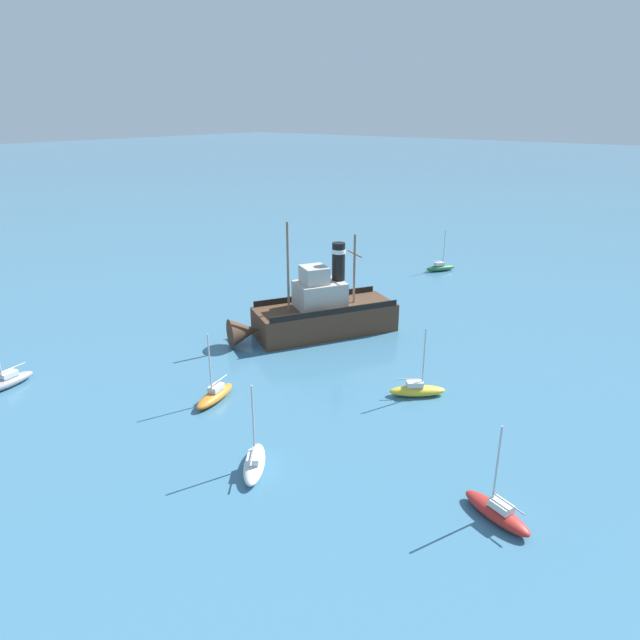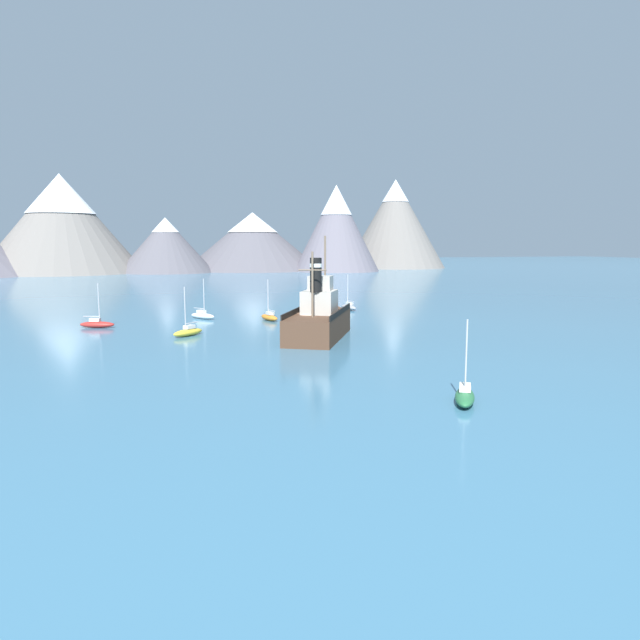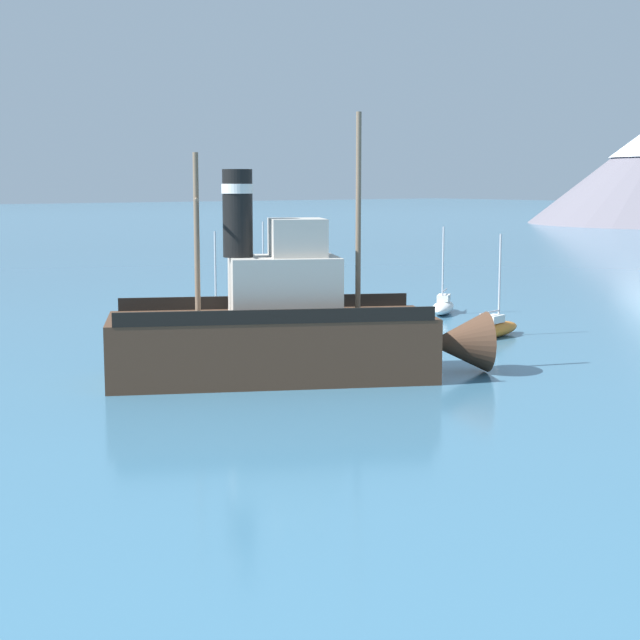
{
  "view_description": "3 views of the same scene",
  "coord_description": "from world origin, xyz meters",
  "px_view_note": "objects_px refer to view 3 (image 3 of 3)",
  "views": [
    {
      "loc": [
        -27.52,
        36.32,
        18.35
      ],
      "look_at": [
        -0.87,
        2.62,
        2.26
      ],
      "focal_mm": 32.0,
      "sensor_mm": 36.0,
      "label": 1
    },
    {
      "loc": [
        -15.3,
        -52.13,
        9.07
      ],
      "look_at": [
        0.3,
        -1.61,
        2.01
      ],
      "focal_mm": 32.0,
      "sensor_mm": 36.0,
      "label": 2
    },
    {
      "loc": [
        30.47,
        -20.56,
        7.32
      ],
      "look_at": [
        1.29,
        1.81,
        2.15
      ],
      "focal_mm": 55.0,
      "sensor_mm": 36.0,
      "label": 3
    }
  ],
  "objects_px": {
    "sailboat_white": "(443,306)",
    "sailboat_yellow": "(222,320)",
    "old_tugboat": "(287,330)",
    "sailboat_orange": "(495,328)",
    "sailboat_red": "(262,293)"
  },
  "relations": [
    {
      "from": "sailboat_yellow",
      "to": "sailboat_red",
      "type": "height_order",
      "value": "same"
    },
    {
      "from": "old_tugboat",
      "to": "sailboat_yellow",
      "type": "bearing_deg",
      "value": 158.96
    },
    {
      "from": "old_tugboat",
      "to": "sailboat_white",
      "type": "relative_size",
      "value": 2.91
    },
    {
      "from": "sailboat_orange",
      "to": "sailboat_yellow",
      "type": "bearing_deg",
      "value": -138.58
    },
    {
      "from": "sailboat_yellow",
      "to": "sailboat_white",
      "type": "distance_m",
      "value": 13.16
    },
    {
      "from": "sailboat_white",
      "to": "sailboat_red",
      "type": "height_order",
      "value": "same"
    },
    {
      "from": "old_tugboat",
      "to": "sailboat_orange",
      "type": "relative_size",
      "value": 2.91
    },
    {
      "from": "sailboat_yellow",
      "to": "sailboat_orange",
      "type": "relative_size",
      "value": 1.0
    },
    {
      "from": "sailboat_orange",
      "to": "sailboat_red",
      "type": "height_order",
      "value": "same"
    },
    {
      "from": "sailboat_yellow",
      "to": "sailboat_white",
      "type": "relative_size",
      "value": 1.0
    },
    {
      "from": "sailboat_white",
      "to": "old_tugboat",
      "type": "bearing_deg",
      "value": -61.45
    },
    {
      "from": "old_tugboat",
      "to": "sailboat_yellow",
      "type": "xyz_separation_m",
      "value": [
        -12.27,
        4.72,
        -1.4
      ]
    },
    {
      "from": "old_tugboat",
      "to": "sailboat_white",
      "type": "bearing_deg",
      "value": 118.55
    },
    {
      "from": "sailboat_yellow",
      "to": "sailboat_orange",
      "type": "height_order",
      "value": "same"
    },
    {
      "from": "sailboat_white",
      "to": "sailboat_yellow",
      "type": "bearing_deg",
      "value": -101.79
    }
  ]
}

